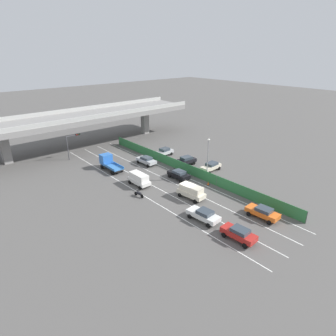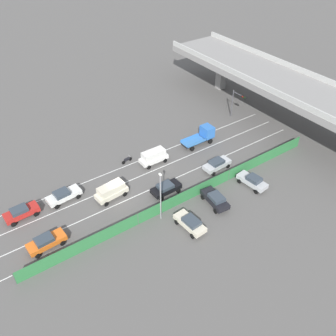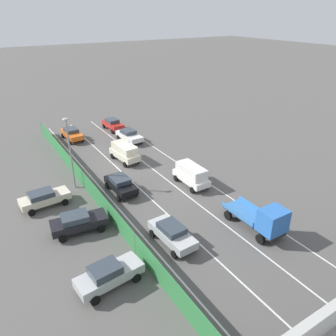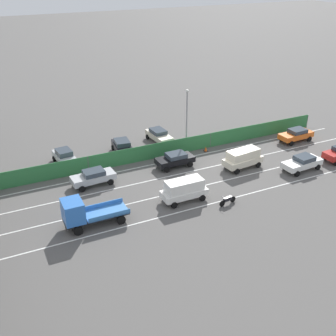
# 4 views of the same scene
# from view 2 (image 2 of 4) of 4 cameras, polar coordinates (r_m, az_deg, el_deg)

# --- Properties ---
(ground_plane) EXTENTS (300.00, 300.00, 0.00)m
(ground_plane) POSITION_cam_2_polar(r_m,az_deg,el_deg) (51.14, -7.69, -4.07)
(ground_plane) COLOR #565451
(lane_line_left_edge) EXTENTS (0.14, 49.81, 0.01)m
(lane_line_left_edge) POSITION_cam_2_polar(r_m,az_deg,el_deg) (57.09, -4.07, 1.33)
(lane_line_left_edge) COLOR silver
(lane_line_left_edge) RESTS_ON ground
(lane_line_mid_left) EXTENTS (0.14, 49.81, 0.01)m
(lane_line_mid_left) POSITION_cam_2_polar(r_m,az_deg,el_deg) (54.80, -2.22, -0.37)
(lane_line_mid_left) COLOR silver
(lane_line_mid_left) RESTS_ON ground
(lane_line_mid_right) EXTENTS (0.14, 49.81, 0.01)m
(lane_line_mid_right) POSITION_cam_2_polar(r_m,az_deg,el_deg) (52.63, -0.22, -2.22)
(lane_line_mid_right) COLOR silver
(lane_line_mid_right) RESTS_ON ground
(lane_line_right_edge) EXTENTS (0.14, 49.81, 0.01)m
(lane_line_right_edge) POSITION_cam_2_polar(r_m,az_deg,el_deg) (50.59, 1.95, -4.23)
(lane_line_right_edge) COLOR silver
(lane_line_right_edge) RESTS_ON ground
(elevated_overpass) EXTENTS (53.97, 10.84, 8.26)m
(elevated_overpass) POSITION_cam_2_polar(r_m,az_deg,el_deg) (66.58, 18.68, 11.71)
(elevated_overpass) COLOR gray
(elevated_overpass) RESTS_ON ground
(green_fence) EXTENTS (0.10, 45.91, 1.85)m
(green_fence) POSITION_cam_2_polar(r_m,az_deg,el_deg) (49.16, 2.93, -4.31)
(green_fence) COLOR #2D753D
(green_fence) RESTS_ON ground
(car_sedan_silver) EXTENTS (2.17, 4.53, 1.60)m
(car_sedan_silver) POSITION_cam_2_polar(r_m,az_deg,el_deg) (55.01, 7.64, 0.61)
(car_sedan_silver) COLOR #B7BABC
(car_sedan_silver) RESTS_ON ground
(car_van_white) EXTENTS (2.03, 4.41, 2.15)m
(car_van_white) POSITION_cam_2_polar(r_m,az_deg,el_deg) (55.61, -2.26, 1.84)
(car_van_white) COLOR silver
(car_van_white) RESTS_ON ground
(car_sedan_black) EXTENTS (2.11, 4.26, 1.56)m
(car_sedan_black) POSITION_cam_2_polar(r_m,az_deg,el_deg) (50.28, -0.33, -3.16)
(car_sedan_black) COLOR black
(car_sedan_black) RESTS_ON ground
(car_van_cream) EXTENTS (2.38, 4.62, 2.13)m
(car_van_cream) POSITION_cam_2_polar(r_m,az_deg,el_deg) (49.98, -8.85, -3.53)
(car_van_cream) COLOR beige
(car_van_cream) RESTS_ON ground
(car_taxi_orange) EXTENTS (2.20, 4.59, 1.60)m
(car_taxi_orange) POSITION_cam_2_polar(r_m,az_deg,el_deg) (45.81, -18.51, -10.85)
(car_taxi_orange) COLOR orange
(car_taxi_orange) RESTS_ON ground
(car_sedan_red) EXTENTS (2.11, 4.40, 1.64)m
(car_sedan_red) POSITION_cam_2_polar(r_m,az_deg,el_deg) (50.43, -21.97, -6.42)
(car_sedan_red) COLOR red
(car_sedan_red) RESTS_ON ground
(car_hatchback_white) EXTENTS (2.35, 4.73, 1.59)m
(car_hatchback_white) POSITION_cam_2_polar(r_m,az_deg,el_deg) (51.19, -16.02, -4.10)
(car_hatchback_white) COLOR silver
(car_hatchback_white) RESTS_ON ground
(flatbed_truck_blue) EXTENTS (2.34, 5.58, 2.71)m
(flatbed_truck_blue) POSITION_cam_2_polar(r_m,az_deg,el_deg) (60.49, 5.50, 5.15)
(flatbed_truck_blue) COLOR black
(flatbed_truck_blue) RESTS_ON ground
(motorcycle) EXTENTS (0.60, 1.94, 0.93)m
(motorcycle) POSITION_cam_2_polar(r_m,az_deg,el_deg) (56.45, -6.45, 1.27)
(motorcycle) COLOR black
(motorcycle) RESTS_ON ground
(parked_sedan_cream) EXTENTS (4.51, 2.23, 1.58)m
(parked_sedan_cream) POSITION_cam_2_polar(r_m,az_deg,el_deg) (45.63, 3.49, -8.55)
(parked_sedan_cream) COLOR beige
(parked_sedan_cream) RESTS_ON ground
(parked_sedan_dark) EXTENTS (4.69, 2.44, 1.66)m
(parked_sedan_dark) POSITION_cam_2_polar(r_m,az_deg,el_deg) (49.00, 7.39, -4.82)
(parked_sedan_dark) COLOR black
(parked_sedan_dark) RESTS_ON ground
(parked_wagon_silver) EXTENTS (4.60, 2.31, 1.71)m
(parked_wagon_silver) POSITION_cam_2_polar(r_m,az_deg,el_deg) (52.78, 13.06, -1.96)
(parked_wagon_silver) COLOR #B2B5B7
(parked_wagon_silver) RESTS_ON ground
(traffic_light) EXTENTS (3.12, 0.44, 5.23)m
(traffic_light) POSITION_cam_2_polar(r_m,az_deg,el_deg) (66.94, 10.73, 10.37)
(traffic_light) COLOR #47474C
(traffic_light) RESTS_ON ground
(street_lamp) EXTENTS (0.60, 0.36, 7.40)m
(street_lamp) POSITION_cam_2_polar(r_m,az_deg,el_deg) (44.25, -1.18, -3.82)
(street_lamp) COLOR gray
(street_lamp) RESTS_ON ground
(traffic_cone) EXTENTS (0.47, 0.47, 0.62)m
(traffic_cone) POSITION_cam_2_polar(r_m,az_deg,el_deg) (47.43, -4.05, -7.37)
(traffic_cone) COLOR orange
(traffic_cone) RESTS_ON ground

